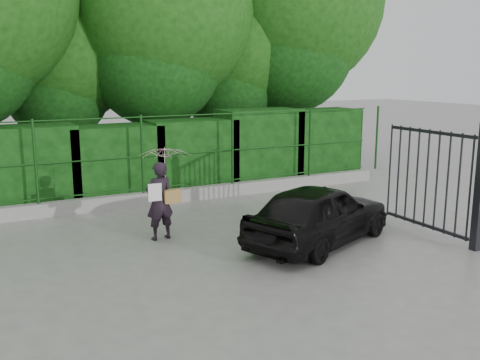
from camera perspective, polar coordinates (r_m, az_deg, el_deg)
name	(u,v)px	position (r m, az deg, el deg)	size (l,w,h in m)	color
ground	(205,271)	(8.46, -3.75, -9.69)	(80.00, 80.00, 0.00)	gray
kerb	(127,201)	(12.50, -11.97, -2.20)	(14.00, 0.25, 0.30)	#9E9E99
fence	(135,155)	(12.35, -11.18, 2.64)	(14.13, 0.06, 1.80)	#113D10
hedge	(113,159)	(13.28, -13.40, 2.22)	(14.20, 1.20, 2.27)	black
trees	(129,14)	(15.66, -11.73, 16.99)	(17.10, 6.15, 8.08)	black
gate	(458,178)	(10.26, 22.23, 0.15)	(0.22, 2.33, 2.36)	black
woman	(164,178)	(9.88, -8.11, 0.20)	(0.93, 0.95, 1.72)	black
car	(319,214)	(9.68, 8.46, -3.56)	(1.33, 3.29, 1.12)	black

